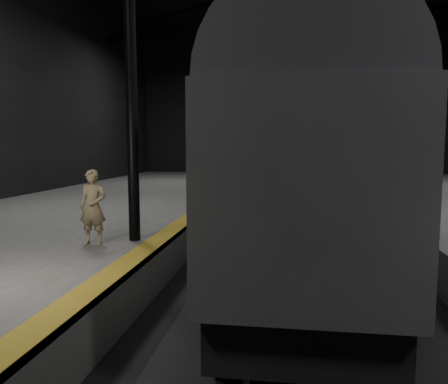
# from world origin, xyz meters

# --- Properties ---
(ground) EXTENTS (44.00, 44.00, 0.00)m
(ground) POSITION_xyz_m (0.00, 0.00, 0.00)
(ground) COLOR black
(ground) RESTS_ON ground
(platform_left) EXTENTS (9.00, 43.80, 1.00)m
(platform_left) POSITION_xyz_m (-7.50, 0.00, 0.50)
(platform_left) COLOR #4A4A48
(platform_left) RESTS_ON ground
(tactile_strip) EXTENTS (0.50, 43.80, 0.01)m
(tactile_strip) POSITION_xyz_m (-3.25, 0.00, 1.00)
(tactile_strip) COLOR #99691B
(tactile_strip) RESTS_ON platform_left
(track) EXTENTS (2.40, 43.00, 0.24)m
(track) POSITION_xyz_m (0.00, 0.00, 0.07)
(track) COLOR #3F3328
(track) RESTS_ON ground
(train) EXTENTS (2.99, 19.95, 5.33)m
(train) POSITION_xyz_m (-0.00, 1.32, 2.97)
(train) COLOR #97999E
(train) RESTS_ON ground
(woman) EXTENTS (0.63, 0.42, 1.69)m
(woman) POSITION_xyz_m (-4.57, -4.55, 1.85)
(woman) COLOR #94825B
(woman) RESTS_ON platform_left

